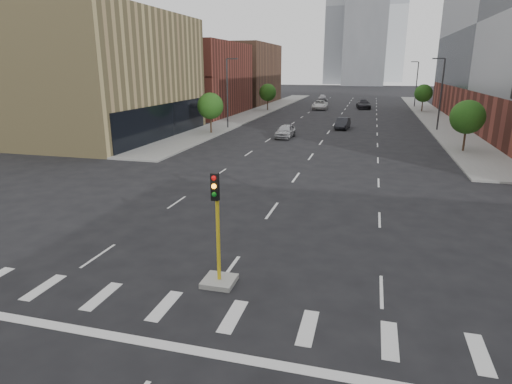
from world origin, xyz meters
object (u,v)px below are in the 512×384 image
at_px(median_traffic_signal, 218,261).
at_px(car_far_left, 320,105).
at_px(car_near_left, 285,131).
at_px(car_distant, 322,98).
at_px(car_deep_right, 363,104).
at_px(car_mid_right, 343,123).

bearing_deg(median_traffic_signal, car_far_left, 93.81).
distance_m(car_near_left, car_far_left, 36.14).
bearing_deg(car_distant, car_far_left, -93.35).
relative_size(median_traffic_signal, car_distant, 0.90).
bearing_deg(car_deep_right, median_traffic_signal, -100.55).
bearing_deg(car_mid_right, car_distant, 104.43).
bearing_deg(car_mid_right, car_near_left, -117.64).
distance_m(car_far_left, car_deep_right, 8.98).
distance_m(car_far_left, car_distant, 21.74).
bearing_deg(car_near_left, car_deep_right, 80.58).
xyz_separation_m(car_mid_right, car_far_left, (-6.26, 26.76, 0.12)).
relative_size(car_near_left, car_deep_right, 0.77).
bearing_deg(median_traffic_signal, car_distant, 94.14).
height_order(car_deep_right, car_distant, car_deep_right).
xyz_separation_m(car_far_left, car_distant, (-1.98, 21.65, -0.02)).
distance_m(car_near_left, car_mid_right, 11.11).
height_order(car_mid_right, car_far_left, car_far_left).
relative_size(median_traffic_signal, car_far_left, 0.72).
distance_m(car_near_left, car_distant, 57.84).
relative_size(median_traffic_signal, car_near_left, 0.96).
height_order(median_traffic_signal, car_near_left, median_traffic_signal).
distance_m(car_deep_right, car_distant, 20.63).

